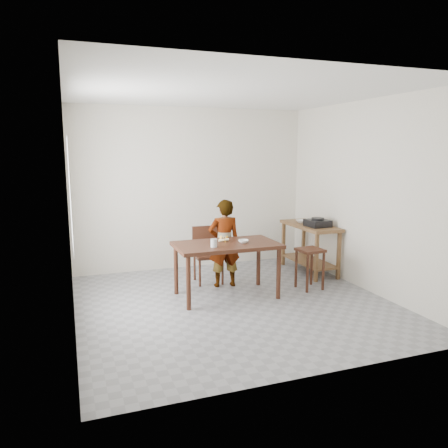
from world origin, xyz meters
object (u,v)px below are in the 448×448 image
object	(u,v)px
dining_table	(226,270)
prep_counter	(309,248)
dining_chair	(208,255)
stool	(310,269)
child	(224,243)

from	to	relation	value
dining_table	prep_counter	distance (m)	1.86
prep_counter	dining_chair	world-z (taller)	dining_chair
prep_counter	stool	world-z (taller)	prep_counter
prep_counter	dining_table	bearing A→B (deg)	-157.85
dining_chair	prep_counter	bearing A→B (deg)	3.13
stool	dining_table	bearing A→B (deg)	175.94
child	dining_chair	xyz separation A→B (m)	(-0.16, 0.26, -0.23)
prep_counter	stool	xyz separation A→B (m)	(-0.46, -0.79, -0.10)
dining_table	child	distance (m)	0.54
child	dining_chair	size ratio (longest dim) A/B	1.53
prep_counter	dining_chair	xyz separation A→B (m)	(-1.76, 0.01, 0.02)
dining_table	child	bearing A→B (deg)	74.12
dining_chair	dining_table	bearing A→B (deg)	-83.78
prep_counter	dining_chair	size ratio (longest dim) A/B	1.42
dining_chair	stool	distance (m)	1.52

